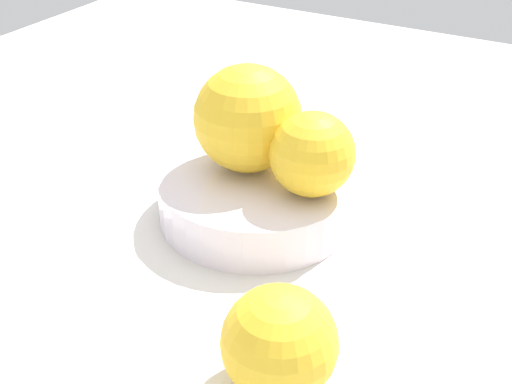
{
  "coord_description": "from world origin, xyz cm",
  "views": [
    {
      "loc": [
        -40.53,
        -22.73,
        30.98
      ],
      "look_at": [
        0.0,
        0.0,
        2.31
      ],
      "focal_mm": 46.46,
      "sensor_mm": 36.0,
      "label": 1
    }
  ],
  "objects": [
    {
      "name": "ground_plane",
      "position": [
        0.0,
        0.0,
        -1.0
      ],
      "size": [
        110.0,
        110.0,
        2.0
      ],
      "primitive_type": "cube",
      "color": "silver"
    },
    {
      "name": "fruit_bowl",
      "position": [
        0.0,
        0.0,
        1.82
      ],
      "size": [
        16.15,
        16.15,
        3.85
      ],
      "color": "silver",
      "rests_on": "ground_plane"
    },
    {
      "name": "orange_loose_0",
      "position": [
        -15.47,
        -10.23,
        3.47
      ],
      "size": [
        6.94,
        6.94,
        6.94
      ],
      "primitive_type": "sphere",
      "color": "yellow",
      "rests_on": "ground_plane"
    },
    {
      "name": "orange_in_bowl_1",
      "position": [
        0.19,
        -4.89,
        7.16
      ],
      "size": [
        6.62,
        6.62,
        6.62
      ],
      "primitive_type": "sphere",
      "color": "yellow",
      "rests_on": "fruit_bowl"
    },
    {
      "name": "orange_in_bowl_0",
      "position": [
        1.1,
        1.38,
        8.24
      ],
      "size": [
        8.77,
        8.77,
        8.77
      ],
      "primitive_type": "sphere",
      "color": "yellow",
      "rests_on": "fruit_bowl"
    }
  ]
}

